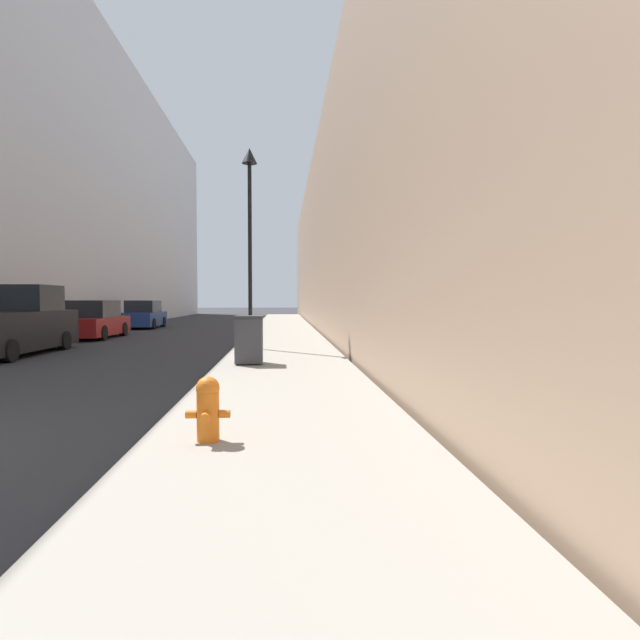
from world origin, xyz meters
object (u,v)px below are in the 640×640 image
at_px(lamppost, 250,210).
at_px(parked_sedan_far, 143,316).
at_px(parked_sedan_near, 94,321).
at_px(pickup_truck, 12,325).
at_px(trash_bin, 249,339).
at_px(fire_hydrant, 208,407).

bearing_deg(lamppost, parked_sedan_far, 116.87).
bearing_deg(lamppost, parked_sedan_near, 137.87).
bearing_deg(pickup_truck, trash_bin, -26.62).
bearing_deg(pickup_truck, parked_sedan_far, 89.91).
bearing_deg(parked_sedan_far, trash_bin, -67.70).
bearing_deg(pickup_truck, fire_hydrant, -54.30).
xyz_separation_m(trash_bin, parked_sedan_far, (-7.48, 18.24, 0.00)).
xyz_separation_m(fire_hydrant, parked_sedan_far, (-7.47, 24.90, 0.23)).
distance_m(fire_hydrant, trash_bin, 6.67).
height_order(lamppost, parked_sedan_near, lamppost).
height_order(lamppost, parked_sedan_far, lamppost).
relative_size(fire_hydrant, trash_bin, 0.61).
bearing_deg(parked_sedan_far, parked_sedan_near, -90.13).
relative_size(fire_hydrant, parked_sedan_near, 0.16).
bearing_deg(trash_bin, parked_sedan_near, 125.55).
distance_m(parked_sedan_near, parked_sedan_far, 7.75).
height_order(trash_bin, pickup_truck, pickup_truck).
bearing_deg(lamppost, trash_bin, -86.84).
relative_size(lamppost, parked_sedan_near, 1.41).
bearing_deg(fire_hydrant, parked_sedan_far, 106.69).
xyz_separation_m(fire_hydrant, pickup_truck, (-7.49, 10.42, 0.40)).
xyz_separation_m(lamppost, parked_sedan_near, (-7.28, 6.59, -3.80)).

